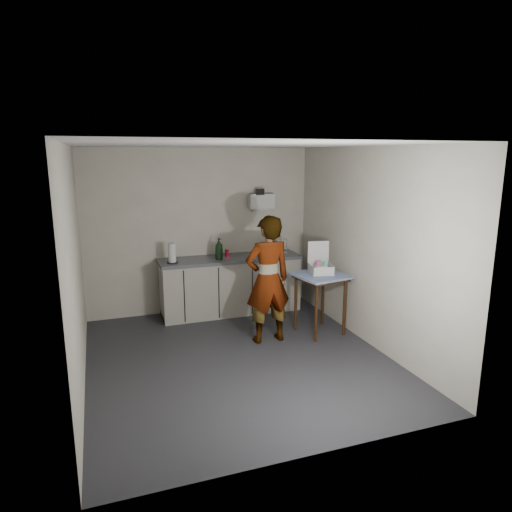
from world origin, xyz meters
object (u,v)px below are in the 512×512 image
object	(u,v)px
soda_can	(227,253)
dark_bottle	(219,251)
paper_towel	(172,254)
standing_man	(268,280)
dish_rack	(274,250)
side_table	(320,282)
kitchen_counter	(231,286)
soap_bottle	(219,249)
bakery_box	(321,266)

from	to	relation	value
soda_can	dark_bottle	world-z (taller)	dark_bottle
paper_towel	standing_man	bearing A→B (deg)	-47.81
dark_bottle	dish_rack	size ratio (longest dim) A/B	0.61
side_table	soda_can	size ratio (longest dim) A/B	7.29
kitchen_counter	soda_can	distance (m)	0.55
kitchen_counter	soap_bottle	bearing A→B (deg)	-153.15
soap_bottle	dish_rack	world-z (taller)	soap_bottle
side_table	dish_rack	bearing A→B (deg)	88.59
side_table	soap_bottle	world-z (taller)	soap_bottle
standing_man	dish_rack	world-z (taller)	standing_man
soda_can	dark_bottle	distance (m)	0.17
paper_towel	dish_rack	world-z (taller)	paper_towel
paper_towel	side_table	bearing A→B (deg)	-31.76
dark_bottle	side_table	bearing A→B (deg)	-47.41
soda_can	bakery_box	world-z (taller)	bakery_box
standing_man	kitchen_counter	bearing A→B (deg)	-85.93
kitchen_counter	side_table	xyz separation A→B (m)	(0.95, -1.26, 0.32)
soap_bottle	bakery_box	size ratio (longest dim) A/B	0.77
side_table	dish_rack	size ratio (longest dim) A/B	2.30
soda_can	dish_rack	bearing A→B (deg)	-0.69
dish_rack	bakery_box	bearing A→B (deg)	-79.49
bakery_box	soda_can	bearing A→B (deg)	140.25
kitchen_counter	paper_towel	bearing A→B (deg)	-174.00
side_table	bakery_box	bearing A→B (deg)	55.54
side_table	soap_bottle	distance (m)	1.66
kitchen_counter	side_table	bearing A→B (deg)	-53.00
side_table	standing_man	size ratio (longest dim) A/B	0.50
dark_bottle	dish_rack	xyz separation A→B (m)	(0.94, 0.06, -0.05)
soap_bottle	dark_bottle	world-z (taller)	soap_bottle
standing_man	bakery_box	size ratio (longest dim) A/B	4.00
soap_bottle	bakery_box	distance (m)	1.61
standing_man	soda_can	xyz separation A→B (m)	(-0.19, 1.32, 0.11)
side_table	paper_towel	distance (m)	2.22
soap_bottle	dish_rack	distance (m)	0.97
kitchen_counter	dark_bottle	world-z (taller)	dark_bottle
side_table	soda_can	distance (m)	1.65
dish_rack	standing_man	bearing A→B (deg)	-114.62
soda_can	dish_rack	world-z (taller)	dish_rack
soda_can	bakery_box	size ratio (longest dim) A/B	0.27
side_table	soap_bottle	bearing A→B (deg)	125.04
soap_bottle	dish_rack	size ratio (longest dim) A/B	0.89
standing_man	paper_towel	bearing A→B (deg)	-50.34
soap_bottle	kitchen_counter	bearing A→B (deg)	26.85
paper_towel	soda_can	bearing A→B (deg)	9.03
bakery_box	paper_towel	bearing A→B (deg)	160.86
paper_towel	dish_rack	distance (m)	1.68
soap_bottle	paper_towel	world-z (taller)	soap_bottle
standing_man	paper_towel	xyz separation A→B (m)	(-1.07, 1.18, 0.19)
side_table	dark_bottle	distance (m)	1.70
standing_man	soda_can	size ratio (longest dim) A/B	14.66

